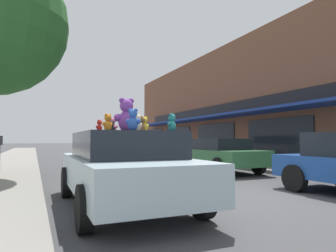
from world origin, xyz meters
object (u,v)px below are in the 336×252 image
at_px(teddy_bear_red, 99,126).
at_px(teddy_bear_pink, 112,126).
at_px(teddy_bear_black, 112,127).
at_px(teddy_bear_yellow, 144,125).
at_px(parked_car_far_right, 165,148).
at_px(teddy_bear_brown, 142,124).
at_px(parked_car_far_center, 218,154).
at_px(teddy_bear_orange, 108,123).
at_px(teddy_bear_teal, 172,123).
at_px(teddy_bear_giant, 126,116).
at_px(teddy_bear_cream, 137,123).
at_px(plush_art_car, 124,166).
at_px(teddy_bear_blue, 133,120).

bearing_deg(teddy_bear_red, teddy_bear_pink, -165.39).
bearing_deg(teddy_bear_black, teddy_bear_yellow, 123.25).
height_order(teddy_bear_pink, parked_car_far_right, teddy_bear_pink).
relative_size(teddy_bear_brown, parked_car_far_center, 0.08).
bearing_deg(teddy_bear_red, teddy_bear_orange, 51.56).
xyz_separation_m(teddy_bear_yellow, teddy_bear_teal, (0.24, -0.86, -0.00)).
bearing_deg(teddy_bear_pink, parked_car_far_center, -148.95).
bearing_deg(teddy_bear_red, parked_car_far_right, -164.86).
distance_m(teddy_bear_orange, teddy_bear_yellow, 0.97).
xyz_separation_m(teddy_bear_orange, teddy_bear_yellow, (0.86, 0.44, 0.00)).
distance_m(teddy_bear_yellow, parked_car_far_right, 11.22).
xyz_separation_m(teddy_bear_red, teddy_bear_brown, (0.82, -0.17, 0.04)).
xyz_separation_m(teddy_bear_giant, teddy_bear_cream, (0.11, -0.36, -0.17)).
bearing_deg(teddy_bear_cream, teddy_bear_brown, -146.38).
relative_size(teddy_bear_teal, parked_car_far_right, 0.08).
bearing_deg(plush_art_car, teddy_bear_yellow, 14.44).
bearing_deg(teddy_bear_teal, teddy_bear_pink, -106.57).
height_order(teddy_bear_teal, teddy_bear_pink, teddy_bear_pink).
xyz_separation_m(teddy_bear_red, teddy_bear_pink, (0.45, 0.76, 0.05)).
height_order(parked_car_far_center, parked_car_far_right, parked_car_far_right).
relative_size(teddy_bear_orange, parked_car_far_right, 0.08).
bearing_deg(teddy_bear_pink, teddy_bear_blue, 83.16).
xyz_separation_m(teddy_bear_blue, teddy_bear_pink, (0.09, 1.82, -0.01)).
height_order(teddy_bear_blue, teddy_bear_brown, teddy_bear_blue).
relative_size(teddy_bear_giant, teddy_bear_blue, 1.78).
bearing_deg(parked_car_far_center, teddy_bear_orange, -138.83).
bearing_deg(teddy_bear_brown, teddy_bear_yellow, 175.81).
bearing_deg(plush_art_car, teddy_bear_giant, -34.10).
relative_size(teddy_bear_black, teddy_bear_brown, 0.78).
relative_size(teddy_bear_blue, teddy_bear_pink, 1.06).
bearing_deg(teddy_bear_orange, plush_art_car, -172.93).
bearing_deg(teddy_bear_blue, plush_art_car, -52.28).
distance_m(plush_art_car, parked_car_far_center, 7.07).
relative_size(teddy_bear_giant, teddy_bear_orange, 2.06).
height_order(teddy_bear_giant, teddy_bear_black, teddy_bear_giant).
height_order(teddy_bear_giant, teddy_bear_cream, teddy_bear_giant).
xyz_separation_m(teddy_bear_black, teddy_bear_cream, (0.25, -0.99, 0.04)).
relative_size(teddy_bear_yellow, teddy_bear_teal, 1.00).
relative_size(teddy_bear_red, parked_car_far_center, 0.06).
xyz_separation_m(plush_art_car, teddy_bear_black, (-0.10, 0.59, 0.80)).
height_order(plush_art_car, teddy_bear_red, teddy_bear_red).
distance_m(teddy_bear_pink, parked_car_far_center, 6.57).
xyz_separation_m(plush_art_car, teddy_bear_giant, (0.04, -0.03, 1.00)).
bearing_deg(plush_art_car, teddy_bear_red, 160.69).
bearing_deg(teddy_bear_yellow, parked_car_far_center, -154.54).
height_order(teddy_bear_black, teddy_bear_blue, teddy_bear_blue).
distance_m(teddy_bear_yellow, teddy_bear_pink, 0.94).
bearing_deg(plush_art_car, teddy_bear_teal, -45.73).
distance_m(teddy_bear_red, teddy_bear_cream, 0.82).
bearing_deg(teddy_bear_blue, teddy_bear_brown, -73.85).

